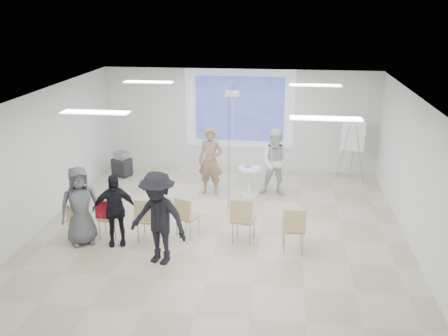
# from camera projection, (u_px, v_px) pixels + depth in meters

# --- Properties ---
(floor) EXTENTS (8.00, 9.00, 0.10)m
(floor) POSITION_uv_depth(u_px,v_px,m) (220.00, 236.00, 10.92)
(floor) COLOR beige
(floor) RESTS_ON ground
(ceiling) EXTENTS (8.00, 9.00, 0.10)m
(ceiling) POSITION_uv_depth(u_px,v_px,m) (219.00, 95.00, 9.94)
(ceiling) COLOR white
(ceiling) RESTS_ON wall_back
(wall_back) EXTENTS (8.00, 0.10, 3.00)m
(wall_back) POSITION_uv_depth(u_px,v_px,m) (240.00, 120.00, 14.71)
(wall_back) COLOR silver
(wall_back) RESTS_ON floor
(wall_left) EXTENTS (0.10, 9.00, 3.00)m
(wall_left) POSITION_uv_depth(u_px,v_px,m) (36.00, 161.00, 10.90)
(wall_left) COLOR silver
(wall_left) RESTS_ON floor
(wall_right) EXTENTS (0.10, 9.00, 3.00)m
(wall_right) POSITION_uv_depth(u_px,v_px,m) (420.00, 177.00, 9.96)
(wall_right) COLOR silver
(wall_right) RESTS_ON floor
(projection_halo) EXTENTS (3.20, 0.01, 2.30)m
(projection_halo) POSITION_uv_depth(u_px,v_px,m) (240.00, 109.00, 14.54)
(projection_halo) COLOR silver
(projection_halo) RESTS_ON wall_back
(projection_image) EXTENTS (2.60, 0.01, 1.90)m
(projection_image) POSITION_uv_depth(u_px,v_px,m) (240.00, 109.00, 14.52)
(projection_image) COLOR #2F3D9F
(projection_image) RESTS_ON wall_back
(pedestal_table) EXTENTS (0.82, 0.82, 0.76)m
(pedestal_table) POSITION_uv_depth(u_px,v_px,m) (250.00, 179.00, 12.98)
(pedestal_table) COLOR white
(pedestal_table) RESTS_ON floor
(player_left) EXTENTS (0.80, 0.59, 2.02)m
(player_left) POSITION_uv_depth(u_px,v_px,m) (210.00, 157.00, 12.89)
(player_left) COLOR #9A795E
(player_left) RESTS_ON floor
(player_right) EXTENTS (0.98, 0.80, 1.95)m
(player_right) POSITION_uv_depth(u_px,v_px,m) (277.00, 159.00, 12.82)
(player_right) COLOR white
(player_right) RESTS_ON floor
(controller_left) EXTENTS (0.06, 0.13, 0.04)m
(controller_left) POSITION_uv_depth(u_px,v_px,m) (219.00, 143.00, 13.00)
(controller_left) COLOR silver
(controller_left) RESTS_ON player_left
(controller_right) EXTENTS (0.05, 0.13, 0.04)m
(controller_right) POSITION_uv_depth(u_px,v_px,m) (270.00, 143.00, 12.97)
(controller_right) COLOR white
(controller_right) RESTS_ON player_right
(chair_far_left) EXTENTS (0.47, 0.50, 0.84)m
(chair_far_left) POSITION_uv_depth(u_px,v_px,m) (79.00, 220.00, 10.39)
(chair_far_left) COLOR tan
(chair_far_left) RESTS_ON floor
(chair_left_mid) EXTENTS (0.42, 0.45, 0.89)m
(chair_left_mid) POSITION_uv_depth(u_px,v_px,m) (108.00, 215.00, 10.54)
(chair_left_mid) COLOR tan
(chair_left_mid) RESTS_ON floor
(chair_left_inner) EXTENTS (0.50, 0.53, 0.98)m
(chair_left_inner) POSITION_uv_depth(u_px,v_px,m) (147.00, 217.00, 10.34)
(chair_left_inner) COLOR tan
(chair_left_inner) RESTS_ON floor
(chair_center) EXTENTS (0.57, 0.59, 0.91)m
(chair_center) POSITION_uv_depth(u_px,v_px,m) (186.00, 214.00, 10.56)
(chair_center) COLOR tan
(chair_center) RESTS_ON floor
(chair_right_inner) EXTENTS (0.53, 0.56, 0.98)m
(chair_right_inner) POSITION_uv_depth(u_px,v_px,m) (243.00, 217.00, 10.33)
(chair_right_inner) COLOR tan
(chair_right_inner) RESTS_ON floor
(chair_right_far) EXTENTS (0.48, 0.51, 0.96)m
(chair_right_far) POSITION_uv_depth(u_px,v_px,m) (294.00, 226.00, 9.93)
(chair_right_far) COLOR tan
(chair_right_far) RESTS_ON floor
(red_jacket) EXTENTS (0.40, 0.09, 0.38)m
(red_jacket) POSITION_uv_depth(u_px,v_px,m) (105.00, 210.00, 10.35)
(red_jacket) COLOR #AE1526
(red_jacket) RESTS_ON chair_left_mid
(laptop) EXTENTS (0.38, 0.29, 0.03)m
(laptop) POSITION_uv_depth(u_px,v_px,m) (149.00, 217.00, 10.45)
(laptop) COLOR black
(laptop) RESTS_ON chair_left_inner
(audience_left) EXTENTS (1.15, 0.85, 1.76)m
(audience_left) POSITION_uv_depth(u_px,v_px,m) (114.00, 205.00, 10.18)
(audience_left) COLOR black
(audience_left) RESTS_ON floor
(audience_mid) EXTENTS (1.52, 1.13, 2.10)m
(audience_mid) POSITION_uv_depth(u_px,v_px,m) (158.00, 212.00, 9.40)
(audience_mid) COLOR black
(audience_mid) RESTS_ON floor
(audience_outer) EXTENTS (1.10, 0.99, 1.88)m
(audience_outer) POSITION_uv_depth(u_px,v_px,m) (80.00, 201.00, 10.21)
(audience_outer) COLOR slate
(audience_outer) RESTS_ON floor
(flipchart_easel) EXTENTS (0.74, 0.58, 1.76)m
(flipchart_easel) POSITION_uv_depth(u_px,v_px,m) (353.00, 135.00, 13.81)
(flipchart_easel) COLOR #96999E
(flipchart_easel) RESTS_ON floor
(av_cart) EXTENTS (0.60, 0.55, 0.73)m
(av_cart) POSITION_uv_depth(u_px,v_px,m) (122.00, 165.00, 14.41)
(av_cart) COLOR black
(av_cart) RESTS_ON floor
(ceiling_projector) EXTENTS (0.30, 0.25, 3.00)m
(ceiling_projector) POSITION_uv_depth(u_px,v_px,m) (232.00, 99.00, 11.44)
(ceiling_projector) COLOR white
(ceiling_projector) RESTS_ON ceiling
(fluor_panel_nw) EXTENTS (1.20, 0.30, 0.02)m
(fluor_panel_nw) POSITION_uv_depth(u_px,v_px,m) (148.00, 82.00, 12.08)
(fluor_panel_nw) COLOR white
(fluor_panel_nw) RESTS_ON ceiling
(fluor_panel_ne) EXTENTS (1.20, 0.30, 0.02)m
(fluor_panel_ne) POSITION_uv_depth(u_px,v_px,m) (315.00, 85.00, 11.61)
(fluor_panel_ne) COLOR white
(fluor_panel_ne) RESTS_ON ceiling
(fluor_panel_sw) EXTENTS (1.20, 0.30, 0.02)m
(fluor_panel_sw) POSITION_uv_depth(u_px,v_px,m) (95.00, 112.00, 8.79)
(fluor_panel_sw) COLOR white
(fluor_panel_sw) RESTS_ON ceiling
(fluor_panel_se) EXTENTS (1.20, 0.30, 0.02)m
(fluor_panel_se) POSITION_uv_depth(u_px,v_px,m) (326.00, 118.00, 8.32)
(fluor_panel_se) COLOR white
(fluor_panel_se) RESTS_ON ceiling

